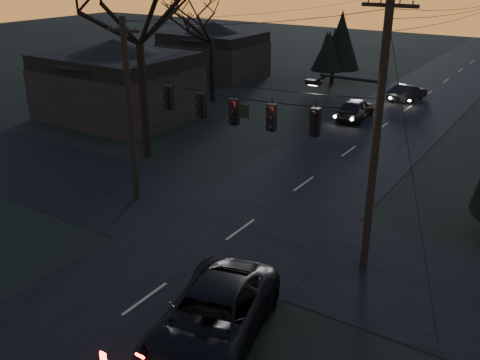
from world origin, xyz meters
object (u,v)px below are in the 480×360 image
Objects in this scene: suv_near at (212,318)px; sedan_oncoming_b at (407,93)px; utility_pole_left at (137,198)px; sedan_oncoming_a at (355,109)px; utility_pole_right at (363,267)px; utility_pole_far_l at (384,74)px.

suv_near is 1.56× the size of sedan_oncoming_b.
utility_pole_left is 1.40× the size of suv_near.
sedan_oncoming_b is at bearing -104.67° from sedan_oncoming_a.
sedan_oncoming_a is at bearing 88.69° from suv_near.
suv_near reaches higher than sedan_oncoming_b.
utility_pole_right is at bearing 0.00° from utility_pole_left.
utility_pole_far_l reaches higher than sedan_oncoming_a.
utility_pole_right is 2.24× the size of sedan_oncoming_a.
utility_pole_left is 36.00m from utility_pole_far_l.
sedan_oncoming_a is (-7.86, 18.87, 0.76)m from utility_pole_right.
suv_near reaches higher than sedan_oncoming_a.
utility_pole_far_l is 2.06× the size of sedan_oncoming_b.
sedan_oncoming_b is (-6.36, 26.41, 0.64)m from utility_pole_right.
sedan_oncoming_b is (-4.06, 32.95, -0.20)m from suv_near.
utility_pole_left is 26.92m from sedan_oncoming_b.
utility_pole_left is at bearing 96.00° from sedan_oncoming_b.
sedan_oncoming_a reaches higher than sedan_oncoming_b.
utility_pole_left reaches higher than sedan_oncoming_b.
sedan_oncoming_a is 7.69m from sedan_oncoming_b.
suv_near is at bearing -35.38° from utility_pole_left.
utility_pole_right is 20.46m from sedan_oncoming_a.
utility_pole_far_l is at bearing 88.56° from suv_near.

